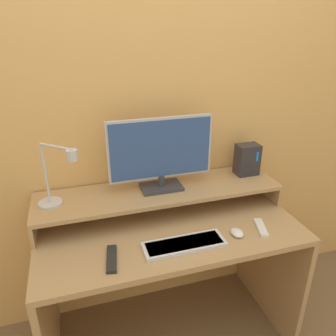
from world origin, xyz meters
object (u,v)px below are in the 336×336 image
desk_lamp (57,180)px  remote_secondary (261,228)px  monitor (161,153)px  keyboard (184,244)px  remote_control (112,259)px  mouse (237,233)px  router_dock (247,160)px

desk_lamp → remote_secondary: (0.95, -0.29, -0.27)m
monitor → remote_secondary: 0.64m
remote_secondary → keyboard: bearing=-177.8°
desk_lamp → remote_secondary: bearing=-17.2°
monitor → remote_control: 0.59m
desk_lamp → remote_control: desk_lamp is taller
remote_control → remote_secondary: (0.76, 0.02, 0.00)m
keyboard → monitor: bearing=91.2°
desk_lamp → remote_control: 0.45m
monitor → desk_lamp: size_ratio=1.72×
mouse → desk_lamp: bearing=159.4°
desk_lamp → keyboard: bearing=-30.2°
mouse → remote_control: mouse is taller
monitor → router_dock: size_ratio=3.03×
router_dock → mouse: (-0.25, -0.38, -0.21)m
monitor → mouse: monitor is taller
router_dock → monitor: bearing=-176.7°
monitor → router_dock: bearing=3.3°
router_dock → mouse: 0.50m
monitor → mouse: bearing=-51.1°
monitor → keyboard: bearing=-88.8°
desk_lamp → mouse: (0.81, -0.30, -0.26)m
monitor → desk_lamp: 0.53m
router_dock → mouse: bearing=-123.2°
remote_control → desk_lamp: bearing=122.1°
desk_lamp → remote_secondary: 1.03m
desk_lamp → mouse: bearing=-20.6°
desk_lamp → keyboard: desk_lamp is taller
monitor → router_dock: 0.55m
monitor → mouse: size_ratio=6.97×
keyboard → mouse: mouse is taller
remote_secondary → mouse: bearing=-176.0°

